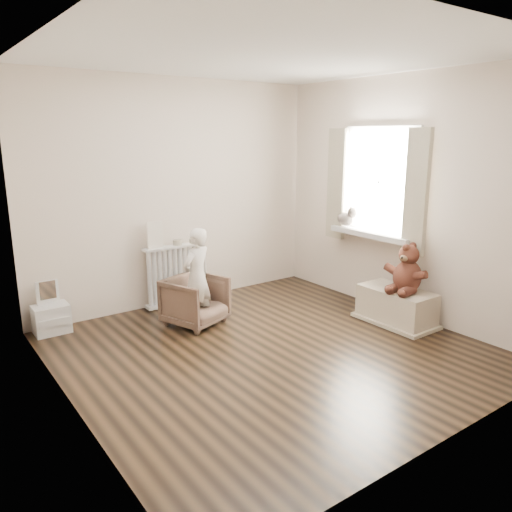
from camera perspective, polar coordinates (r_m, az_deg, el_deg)
floor at (r=4.77m, az=1.74°, el=-10.70°), size 3.60×3.60×0.01m
ceiling at (r=4.39m, az=2.01°, el=21.98°), size 3.60×3.60×0.01m
back_wall at (r=5.91m, az=-8.96°, el=7.05°), size 3.60×0.02×2.60m
front_wall at (r=3.19m, az=22.06°, el=0.58°), size 3.60×0.02×2.60m
left_wall at (r=3.60m, az=-21.46°, el=2.03°), size 0.02×3.60×2.60m
right_wall at (r=5.67m, az=16.51°, el=6.37°), size 0.02×3.60×2.60m
window at (r=5.81m, az=14.02°, el=8.19°), size 0.03×0.90×1.10m
window_sill at (r=5.82m, az=13.11°, el=2.47°), size 0.22×1.10×0.06m
curtain_left at (r=5.37m, az=17.87°, el=6.88°), size 0.06×0.26×1.30m
curtain_right at (r=6.12m, az=9.21°, el=8.11°), size 0.06×0.26×1.30m
radiator at (r=5.90m, az=-9.49°, el=-1.99°), size 0.68×0.13×0.72m
paper_doll at (r=5.71m, az=-11.46°, el=2.38°), size 0.18×0.02×0.30m
tin_a at (r=5.85m, az=-8.98°, el=1.54°), size 0.10×0.10×0.06m
tin_b at (r=5.94m, az=-7.23°, el=1.73°), size 0.09×0.09×0.05m
toy_vanity at (r=5.47m, az=-22.47°, el=-5.41°), size 0.34×0.25×0.54m
armchair at (r=5.33m, az=-6.95°, el=-5.13°), size 0.71×0.72×0.52m
child at (r=5.20m, az=-6.77°, el=-2.39°), size 0.44×0.36×1.03m
toy_bench at (r=5.56m, az=15.75°, el=-5.38°), size 0.42×0.79×0.37m
teddy_bear at (r=5.38m, az=17.01°, el=-0.88°), size 0.45×0.37×0.51m
plush_cat at (r=6.05m, az=10.27°, el=4.29°), size 0.28×0.34×0.25m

